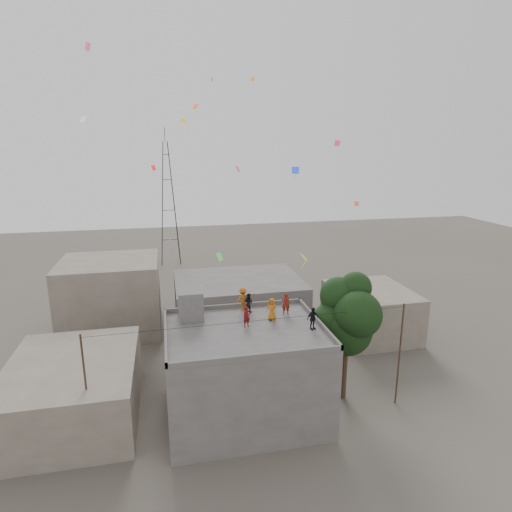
{
  "coord_description": "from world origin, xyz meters",
  "views": [
    {
      "loc": [
        -4.59,
        -24.73,
        17.49
      ],
      "look_at": [
        1.28,
        2.48,
        10.26
      ],
      "focal_mm": 30.0,
      "sensor_mm": 36.0,
      "label": 1
    }
  ],
  "objects_px": {
    "stair_head_box": "(191,304)",
    "transmission_tower": "(168,204)",
    "person_red_adult": "(286,304)",
    "person_dark_adult": "(313,318)",
    "tree": "(349,317)"
  },
  "relations": [
    {
      "from": "stair_head_box",
      "to": "person_dark_adult",
      "type": "relative_size",
      "value": 1.36
    },
    {
      "from": "tree",
      "to": "person_dark_adult",
      "type": "xyz_separation_m",
      "value": [
        -3.12,
        -1.41,
        0.73
      ]
    },
    {
      "from": "stair_head_box",
      "to": "transmission_tower",
      "type": "bearing_deg",
      "value": 91.23
    },
    {
      "from": "stair_head_box",
      "to": "tree",
      "type": "distance_m",
      "value": 10.8
    },
    {
      "from": "stair_head_box",
      "to": "person_red_adult",
      "type": "xyz_separation_m",
      "value": [
        6.47,
        -0.64,
        -0.22
      ]
    },
    {
      "from": "stair_head_box",
      "to": "tree",
      "type": "bearing_deg",
      "value": -10.74
    },
    {
      "from": "person_red_adult",
      "to": "stair_head_box",
      "type": "bearing_deg",
      "value": 10.78
    },
    {
      "from": "stair_head_box",
      "to": "transmission_tower",
      "type": "relative_size",
      "value": 0.1
    },
    {
      "from": "stair_head_box",
      "to": "person_red_adult",
      "type": "relative_size",
      "value": 1.29
    },
    {
      "from": "tree",
      "to": "transmission_tower",
      "type": "xyz_separation_m",
      "value": [
        -11.37,
        39.4,
        2.97
      ]
    },
    {
      "from": "tree",
      "to": "person_dark_adult",
      "type": "distance_m",
      "value": 3.5
    },
    {
      "from": "person_dark_adult",
      "to": "stair_head_box",
      "type": "bearing_deg",
      "value": 137.33
    },
    {
      "from": "transmission_tower",
      "to": "person_dark_adult",
      "type": "bearing_deg",
      "value": -78.58
    },
    {
      "from": "stair_head_box",
      "to": "transmission_tower",
      "type": "xyz_separation_m",
      "value": [
        -0.8,
        37.4,
        1.97
      ]
    },
    {
      "from": "person_dark_adult",
      "to": "transmission_tower",
      "type": "bearing_deg",
      "value": 83.36
    }
  ]
}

